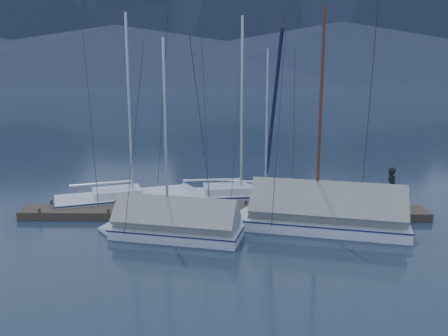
{
  "coord_description": "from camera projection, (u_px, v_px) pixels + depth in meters",
  "views": [
    {
      "loc": [
        0.26,
        -18.31,
        6.39
      ],
      "look_at": [
        0.0,
        2.0,
        2.2
      ],
      "focal_mm": 38.0,
      "sensor_mm": 36.0,
      "label": 1
    }
  ],
  "objects": [
    {
      "name": "mountain_range",
      "position": [
        235.0,
        2.0,
        370.09
      ],
      "size": [
        877.0,
        584.0,
        150.5
      ],
      "color": "#475675",
      "rests_on": "ground"
    },
    {
      "name": "sailboat_open_left",
      "position": [
        144.0,
        199.0,
        23.38
      ],
      "size": [
        7.73,
        4.63,
        9.88
      ],
      "color": "silver",
      "rests_on": "ground"
    },
    {
      "name": "ground",
      "position": [
        223.0,
        231.0,
        19.22
      ],
      "size": [
        1000.0,
        1000.0,
        0.0
      ],
      "primitive_type": "plane",
      "color": "#162232",
      "rests_on": "ground"
    },
    {
      "name": "sailboat_open_right",
      "position": [
        274.0,
        198.0,
        23.71
      ],
      "size": [
        6.36,
        2.91,
        8.14
      ],
      "color": "silver",
      "rests_on": "ground"
    },
    {
      "name": "mooring_posts",
      "position": [
        213.0,
        209.0,
        21.12
      ],
      "size": [
        15.12,
        1.52,
        0.35
      ],
      "color": "#382D23",
      "rests_on": "ground"
    },
    {
      "name": "dock",
      "position": [
        224.0,
        214.0,
        21.16
      ],
      "size": [
        18.0,
        1.5,
        0.54
      ],
      "color": "#382D23",
      "rests_on": "ground"
    },
    {
      "name": "sailboat_covered_near",
      "position": [
        312.0,
        217.0,
        19.5
      ],
      "size": [
        7.83,
        3.93,
        9.76
      ],
      "color": "white",
      "rests_on": "ground"
    },
    {
      "name": "person",
      "position": [
        392.0,
        187.0,
        21.18
      ],
      "size": [
        0.53,
        0.72,
        1.83
      ],
      "primitive_type": "imported",
      "rotation": [
        0.0,
        0.0,
        1.71
      ],
      "color": "black",
      "rests_on": "dock"
    },
    {
      "name": "sailboat_covered_far",
      "position": [
        165.0,
        226.0,
        18.52
      ],
      "size": [
        6.18,
        3.02,
        8.33
      ],
      "color": "silver",
      "rests_on": "ground"
    },
    {
      "name": "sailboat_open_mid",
      "position": [
        251.0,
        197.0,
        23.76
      ],
      "size": [
        7.61,
        3.34,
        9.78
      ],
      "color": "silver",
      "rests_on": "ground"
    }
  ]
}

